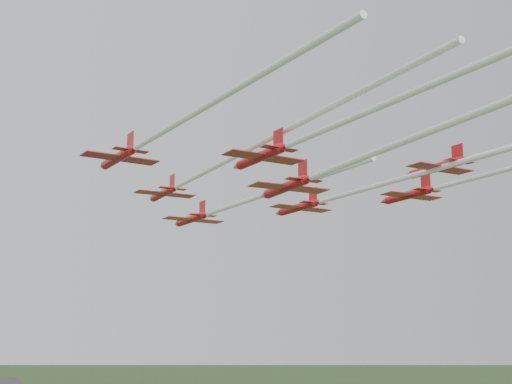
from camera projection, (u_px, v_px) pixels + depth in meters
name	position (u px, v px, depth m)	size (l,w,h in m)	color
jet_lead	(224.00, 208.00, 102.57)	(11.39, 50.68, 2.84)	red
jet_row2_left	(214.00, 167.00, 81.92)	(9.58, 62.41, 2.43)	red
jet_row2_right	(342.00, 195.00, 94.92)	(11.24, 49.28, 2.77)	red
jet_row3_left	(157.00, 135.00, 70.85)	(11.60, 47.58, 2.56)	red
jet_row3_mid	(329.00, 170.00, 77.56)	(9.96, 48.45, 2.94)	red
jet_row3_right	(512.00, 168.00, 81.26)	(11.56, 66.73, 2.63)	red
jet_row4_left	(322.00, 131.00, 60.80)	(10.29, 45.97, 2.42)	red
jet_row4_right	(512.00, 146.00, 72.21)	(10.17, 47.19, 2.45)	red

